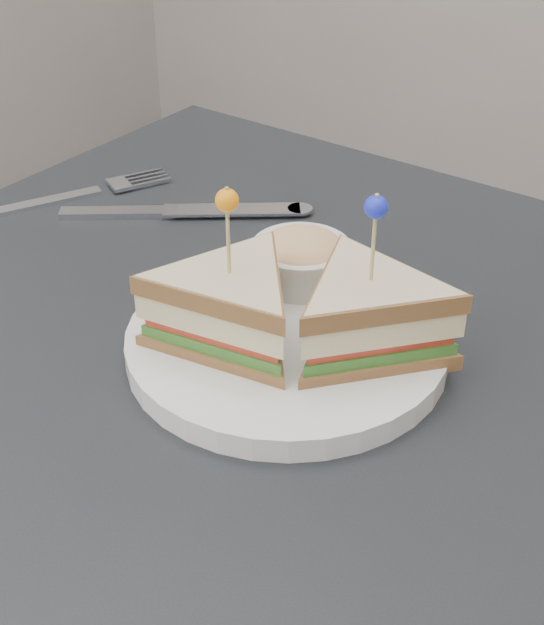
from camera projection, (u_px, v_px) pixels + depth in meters
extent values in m
cube|color=black|center=(253.00, 387.00, 0.65)|extent=(0.80, 0.80, 0.03)
cylinder|color=black|center=(210.00, 381.00, 1.26)|extent=(0.04, 0.04, 0.72)
cylinder|color=white|center=(287.00, 345.00, 0.66)|extent=(0.31, 0.31, 0.01)
cylinder|color=white|center=(287.00, 335.00, 0.65)|extent=(0.31, 0.31, 0.00)
cylinder|color=tan|center=(228.00, 238.00, 0.59)|extent=(0.00, 0.00, 0.08)
sphere|color=orange|center=(227.00, 200.00, 0.58)|extent=(0.02, 0.02, 0.02)
cylinder|color=tan|center=(373.00, 245.00, 0.58)|extent=(0.00, 0.00, 0.08)
sphere|color=#1826B9|center=(376.00, 207.00, 0.57)|extent=(0.02, 0.02, 0.02)
cylinder|color=silver|center=(301.00, 264.00, 0.71)|extent=(0.10, 0.10, 0.04)
ellipsoid|color=#E0B772|center=(301.00, 251.00, 0.70)|extent=(0.09, 0.09, 0.03)
cube|color=silver|center=(35.00, 204.00, 0.87)|extent=(0.07, 0.13, 0.00)
cube|color=silver|center=(119.00, 184.00, 0.90)|extent=(0.04, 0.03, 0.00)
cube|color=silver|center=(117.00, 213.00, 0.85)|extent=(0.10, 0.08, 0.01)
cube|color=silver|center=(232.00, 210.00, 0.85)|extent=(0.12, 0.10, 0.00)
cylinder|color=silver|center=(300.00, 209.00, 0.85)|extent=(0.03, 0.03, 0.00)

